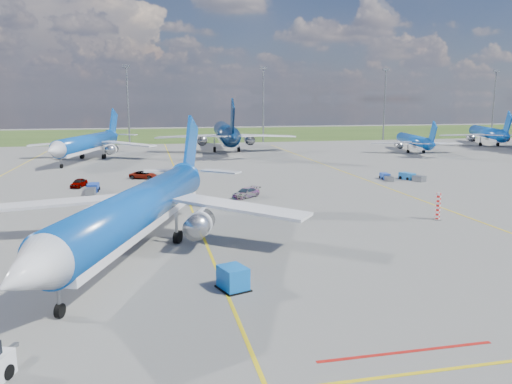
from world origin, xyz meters
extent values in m
plane|color=#5C5C5A|center=(0.00, 0.00, 0.00)|extent=(400.00, 400.00, 0.00)
cube|color=#2D4719|center=(0.00, 150.00, 0.00)|extent=(400.00, 80.00, 0.01)
cube|color=gold|center=(0.00, 30.00, 0.01)|extent=(0.25, 160.00, 0.02)
cube|color=gold|center=(30.00, 40.00, 0.01)|extent=(0.25, 120.00, 0.02)
cube|color=#A5140F|center=(8.00, -18.00, 0.01)|extent=(10.00, 0.25, 0.02)
cylinder|color=slate|center=(-10.00, 110.00, 11.00)|extent=(0.50, 0.50, 22.00)
cube|color=slate|center=(-10.00, 110.00, 22.30)|extent=(2.20, 0.50, 0.80)
cylinder|color=slate|center=(30.00, 110.00, 11.00)|extent=(0.50, 0.50, 22.00)
cube|color=slate|center=(30.00, 110.00, 22.30)|extent=(2.20, 0.50, 0.80)
cylinder|color=slate|center=(70.00, 110.00, 11.00)|extent=(0.50, 0.50, 22.00)
cube|color=slate|center=(70.00, 110.00, 22.30)|extent=(2.20, 0.50, 0.80)
cylinder|color=slate|center=(110.00, 110.00, 11.00)|extent=(0.50, 0.50, 22.00)
cube|color=slate|center=(110.00, 110.00, 22.30)|extent=(2.20, 0.50, 0.80)
cylinder|color=red|center=(26.00, 8.00, 1.50)|extent=(0.50, 0.50, 3.00)
cube|color=slate|center=(-12.37, -14.87, 0.53)|extent=(1.01, 2.26, 0.19)
cube|color=blue|center=(0.56, -7.37, 0.82)|extent=(2.21, 2.46, 1.63)
imported|color=#999999|center=(-15.27, 38.04, 0.66)|extent=(2.49, 4.15, 1.32)
imported|color=#999999|center=(-5.79, 44.29, 0.63)|extent=(4.99, 3.43, 1.27)
imported|color=#999999|center=(7.80, 24.82, 0.66)|extent=(4.68, 4.28, 1.31)
cube|color=#1C43AA|center=(33.49, 35.54, 0.48)|extent=(1.55, 2.41, 0.95)
cube|color=slate|center=(33.13, 33.32, 0.39)|extent=(1.30, 1.87, 0.78)
cube|color=#1A3A9D|center=(-12.81, 34.03, 0.57)|extent=(1.54, 2.73, 1.14)
cube|color=slate|center=(-12.90, 31.35, 0.46)|extent=(1.31, 2.11, 0.93)
cube|color=#1C63AA|center=(36.94, 34.45, 0.54)|extent=(2.09, 2.87, 1.09)
cube|color=slate|center=(37.71, 31.99, 0.44)|extent=(1.72, 2.24, 0.89)
camera|label=1|loc=(-4.90, -39.98, 13.09)|focal=35.00mm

